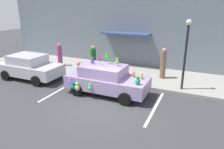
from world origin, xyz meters
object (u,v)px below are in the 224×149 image
object	(u,v)px
plush_covered_car	(106,79)
pedestrian_walking_past	(93,58)
street_lamp_post	(186,48)
parked_sedan_behind	(30,67)
teddy_bear_on_sidewalk	(79,67)
pedestrian_by_lamp	(60,55)
pedestrian_near_shopfront	(163,64)

from	to	relation	value
plush_covered_car	pedestrian_walking_past	xyz separation A→B (m)	(-2.56, 3.23, 0.13)
street_lamp_post	pedestrian_walking_past	world-z (taller)	street_lamp_post
parked_sedan_behind	teddy_bear_on_sidewalk	xyz separation A→B (m)	(2.30, 2.06, -0.29)
street_lamp_post	pedestrian_by_lamp	distance (m)	9.16
street_lamp_post	pedestrian_walking_past	size ratio (longest dim) A/B	2.18
pedestrian_by_lamp	plush_covered_car	bearing A→B (deg)	-29.68
pedestrian_near_shopfront	pedestrian_walking_past	bearing A→B (deg)	-178.64
street_lamp_post	pedestrian_by_lamp	bearing A→B (deg)	173.08
parked_sedan_behind	pedestrian_near_shopfront	bearing A→B (deg)	22.09
plush_covered_car	pedestrian_walking_past	world-z (taller)	plush_covered_car
street_lamp_post	pedestrian_near_shopfront	distance (m)	2.39
pedestrian_walking_past	parked_sedan_behind	bearing A→B (deg)	-133.81
street_lamp_post	plush_covered_car	bearing A→B (deg)	-151.85
plush_covered_car	parked_sedan_behind	bearing A→B (deg)	178.05
plush_covered_car	parked_sedan_behind	xyz separation A→B (m)	(-5.48, 0.19, -0.01)
plush_covered_car	street_lamp_post	size ratio (longest dim) A/B	1.16
teddy_bear_on_sidewalk	pedestrian_by_lamp	xyz separation A→B (m)	(-2.15, 0.79, 0.43)
plush_covered_car	pedestrian_by_lamp	world-z (taller)	plush_covered_car
parked_sedan_behind	street_lamp_post	xyz separation A→B (m)	(9.12, 1.76, 1.65)
teddy_bear_on_sidewalk	pedestrian_near_shopfront	xyz separation A→B (m)	(5.49, 1.10, 0.54)
teddy_bear_on_sidewalk	pedestrian_by_lamp	world-z (taller)	pedestrian_by_lamp
plush_covered_car	teddy_bear_on_sidewalk	distance (m)	3.91
pedestrian_near_shopfront	pedestrian_by_lamp	world-z (taller)	pedestrian_near_shopfront
pedestrian_by_lamp	teddy_bear_on_sidewalk	bearing A→B (deg)	-20.24
plush_covered_car	pedestrian_by_lamp	xyz separation A→B (m)	(-5.33, 3.04, 0.13)
pedestrian_by_lamp	pedestrian_walking_past	bearing A→B (deg)	3.95
teddy_bear_on_sidewalk	pedestrian_walking_past	bearing A→B (deg)	57.57
pedestrian_walking_past	pedestrian_by_lamp	size ratio (longest dim) A/B	1.00
pedestrian_near_shopfront	pedestrian_by_lamp	size ratio (longest dim) A/B	1.12
street_lamp_post	pedestrian_by_lamp	xyz separation A→B (m)	(-8.97, 1.09, -1.50)
plush_covered_car	pedestrian_walking_past	bearing A→B (deg)	128.40
pedestrian_near_shopfront	pedestrian_by_lamp	bearing A→B (deg)	-177.70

